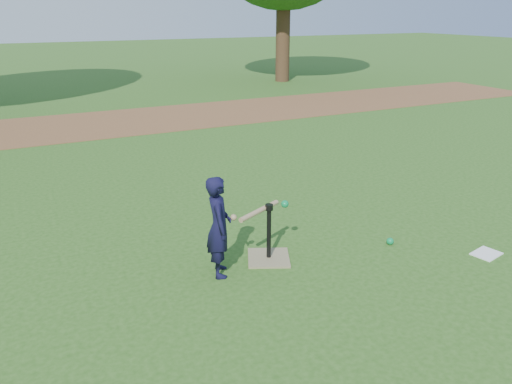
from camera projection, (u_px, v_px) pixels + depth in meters
name	position (u px, v px, depth m)	size (l,w,h in m)	color
ground	(296.00, 252.00, 5.39)	(80.00, 80.00, 0.00)	#285116
dirt_strip	(133.00, 121.00, 11.70)	(24.00, 3.00, 0.01)	brown
child	(219.00, 227.00, 4.78)	(0.37, 0.24, 1.01)	black
wiffle_ball_ground	(390.00, 241.00, 5.55)	(0.08, 0.08, 0.08)	#0B8244
clipboard	(486.00, 254.00, 5.34)	(0.30, 0.23, 0.01)	white
batting_tee	(269.00, 249.00, 5.20)	(0.57, 0.57, 0.61)	#8B7D58
swing_action	(262.00, 210.00, 5.00)	(0.71, 0.32, 0.09)	tan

